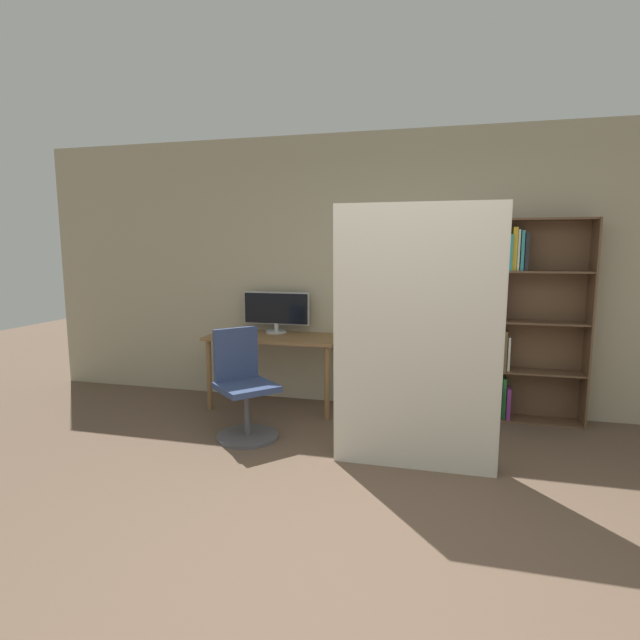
% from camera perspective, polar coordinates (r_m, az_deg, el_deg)
% --- Properties ---
extents(ground_plane, '(16.00, 16.00, 0.00)m').
position_cam_1_polar(ground_plane, '(2.60, 3.68, -29.54)').
color(ground_plane, brown).
extents(wall_back, '(8.00, 0.06, 2.70)m').
position_cam_1_polar(wall_back, '(4.98, 10.11, 5.34)').
color(wall_back, tan).
rests_on(wall_back, ground).
extents(desk, '(1.32, 0.61, 0.73)m').
position_cam_1_polar(desk, '(5.00, -5.23, -2.88)').
color(desk, brown).
rests_on(desk, ground).
extents(monitor, '(0.70, 0.21, 0.42)m').
position_cam_1_polar(monitor, '(5.13, -5.03, 1.10)').
color(monitor, '#B7B7BC').
rests_on(monitor, desk).
extents(office_chair, '(0.62, 0.62, 0.92)m').
position_cam_1_polar(office_chair, '(4.30, -8.68, -8.37)').
color(office_chair, '#4C4C51').
rests_on(office_chair, ground).
extents(bookshelf, '(0.89, 0.27, 1.85)m').
position_cam_1_polar(bookshelf, '(4.92, 22.09, -0.13)').
color(bookshelf, brown).
rests_on(bookshelf, ground).
extents(mattress_near, '(1.17, 0.22, 1.90)m').
position_cam_1_polar(mattress_near, '(3.60, 11.02, -2.17)').
color(mattress_near, beige).
rests_on(mattress_near, ground).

